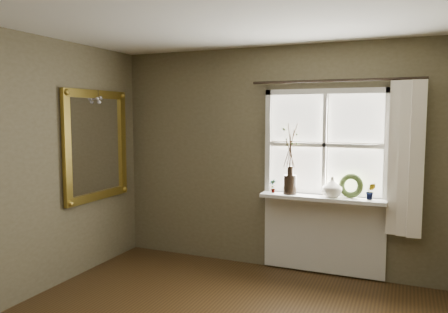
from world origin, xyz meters
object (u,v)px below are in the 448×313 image
object	(u,v)px
cream_vase	(332,187)
gilt_mirror	(97,145)
wreath	(351,188)
dark_jug	(290,184)

from	to	relation	value
cream_vase	gilt_mirror	world-z (taller)	gilt_mirror
cream_vase	wreath	world-z (taller)	wreath
dark_jug	gilt_mirror	bearing A→B (deg)	-162.81
gilt_mirror	dark_jug	bearing A→B (deg)	17.19
wreath	cream_vase	bearing A→B (deg)	-156.48
wreath	gilt_mirror	size ratio (longest dim) A/B	0.21
cream_vase	wreath	distance (m)	0.20
dark_jug	cream_vase	world-z (taller)	cream_vase
cream_vase	gilt_mirror	xyz separation A→B (m)	(-2.62, -0.67, 0.43)
cream_vase	gilt_mirror	size ratio (longest dim) A/B	0.17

